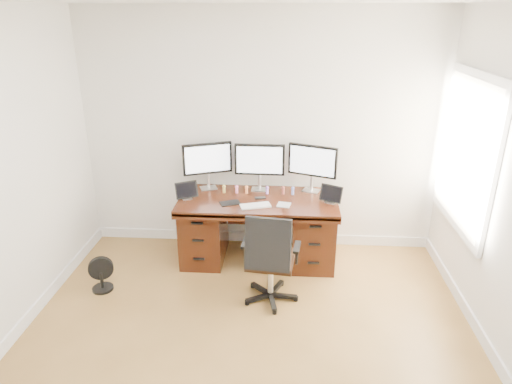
# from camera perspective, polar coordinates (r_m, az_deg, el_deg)

# --- Properties ---
(ground) EXTENTS (4.50, 4.50, 0.00)m
(ground) POSITION_cam_1_polar(r_m,az_deg,el_deg) (3.79, -1.69, -22.32)
(ground) COLOR olive
(ground) RESTS_ON ground
(back_wall) EXTENTS (4.00, 0.10, 2.70)m
(back_wall) POSITION_cam_1_polar(r_m,az_deg,el_deg) (5.13, 0.58, 7.29)
(back_wall) COLOR white
(back_wall) RESTS_ON ground
(desk) EXTENTS (1.70, 0.80, 0.75)m
(desk) POSITION_cam_1_polar(r_m,az_deg,el_deg) (5.07, 0.26, -4.36)
(desk) COLOR #39170B
(desk) RESTS_ON ground
(office_chair) EXTENTS (0.56, 0.56, 0.95)m
(office_chair) POSITION_cam_1_polar(r_m,az_deg,el_deg) (4.40, 1.76, -10.11)
(office_chair) COLOR black
(office_chair) RESTS_ON ground
(floor_fan) EXTENTS (0.25, 0.21, 0.36)m
(floor_fan) POSITION_cam_1_polar(r_m,az_deg,el_deg) (4.89, -18.82, -9.75)
(floor_fan) COLOR black
(floor_fan) RESTS_ON ground
(monitor_left) EXTENTS (0.52, 0.23, 0.53)m
(monitor_left) POSITION_cam_1_polar(r_m,az_deg,el_deg) (5.09, -6.09, 3.98)
(monitor_left) COLOR silver
(monitor_left) RESTS_ON desk
(monitor_center) EXTENTS (0.55, 0.14, 0.53)m
(monitor_center) POSITION_cam_1_polar(r_m,az_deg,el_deg) (5.03, 0.45, 3.86)
(monitor_center) COLOR silver
(monitor_center) RESTS_ON desk
(monitor_right) EXTENTS (0.53, 0.23, 0.53)m
(monitor_right) POSITION_cam_1_polar(r_m,az_deg,el_deg) (5.03, 7.07, 3.69)
(monitor_right) COLOR silver
(monitor_right) RESTS_ON desk
(tablet_left) EXTENTS (0.24, 0.17, 0.19)m
(tablet_left) POSITION_cam_1_polar(r_m,az_deg,el_deg) (4.92, -8.69, 0.08)
(tablet_left) COLOR silver
(tablet_left) RESTS_ON desk
(tablet_right) EXTENTS (0.24, 0.17, 0.19)m
(tablet_right) POSITION_cam_1_polar(r_m,az_deg,el_deg) (4.83, 9.36, -0.39)
(tablet_right) COLOR silver
(tablet_right) RESTS_ON desk
(keyboard) EXTENTS (0.34, 0.22, 0.01)m
(keyboard) POSITION_cam_1_polar(r_m,az_deg,el_deg) (4.71, -0.06, -1.72)
(keyboard) COLOR silver
(keyboard) RESTS_ON desk
(trackpad) EXTENTS (0.16, 0.16, 0.01)m
(trackpad) POSITION_cam_1_polar(r_m,az_deg,el_deg) (4.74, 3.50, -1.61)
(trackpad) COLOR silver
(trackpad) RESTS_ON desk
(drawing_tablet) EXTENTS (0.24, 0.20, 0.01)m
(drawing_tablet) POSITION_cam_1_polar(r_m,az_deg,el_deg) (4.78, -3.26, -1.38)
(drawing_tablet) COLOR black
(drawing_tablet) RESTS_ON desk
(phone) EXTENTS (0.12, 0.08, 0.01)m
(phone) POSITION_cam_1_polar(r_m,az_deg,el_deg) (4.91, 0.53, -0.73)
(phone) COLOR black
(phone) RESTS_ON desk
(figurine_yellow) EXTENTS (0.04, 0.04, 0.09)m
(figurine_yellow) POSITION_cam_1_polar(r_m,az_deg,el_deg) (5.05, -4.01, 0.45)
(figurine_yellow) COLOR #DCC156
(figurine_yellow) RESTS_ON desk
(figurine_pink) EXTENTS (0.04, 0.04, 0.09)m
(figurine_pink) POSITION_cam_1_polar(r_m,az_deg,el_deg) (5.03, -2.43, 0.41)
(figurine_pink) COLOR pink
(figurine_pink) RESTS_ON desk
(figurine_orange) EXTENTS (0.04, 0.04, 0.09)m
(figurine_orange) POSITION_cam_1_polar(r_m,az_deg,el_deg) (5.02, -1.19, 0.38)
(figurine_orange) COLOR #F48B4E
(figurine_orange) RESTS_ON desk
(figurine_purple) EXTENTS (0.04, 0.04, 0.09)m
(figurine_purple) POSITION_cam_1_polar(r_m,az_deg,el_deg) (5.01, 1.41, 0.31)
(figurine_purple) COLOR #B07AE7
(figurine_purple) RESTS_ON desk
(figurine_brown) EXTENTS (0.04, 0.04, 0.09)m
(figurine_brown) POSITION_cam_1_polar(r_m,az_deg,el_deg) (5.00, 3.42, 0.26)
(figurine_brown) COLOR #954239
(figurine_brown) RESTS_ON desk
(figurine_blue) EXTENTS (0.04, 0.04, 0.09)m
(figurine_blue) POSITION_cam_1_polar(r_m,az_deg,el_deg) (5.00, 4.61, 0.23)
(figurine_blue) COLOR #697DE2
(figurine_blue) RESTS_ON desk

